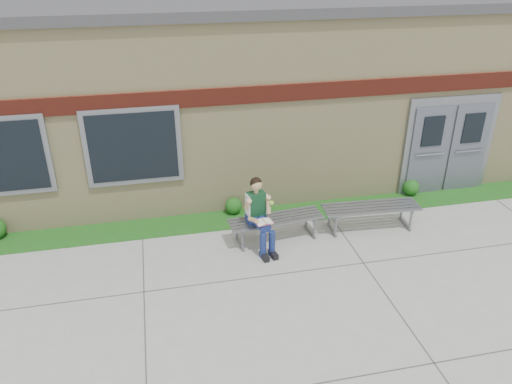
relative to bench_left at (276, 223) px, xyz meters
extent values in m
plane|color=#9E9E99|center=(0.39, -1.66, -0.37)|extent=(80.00, 80.00, 0.00)
cube|color=#1B5416|center=(0.39, 0.94, -0.36)|extent=(16.00, 0.80, 0.02)
cube|color=beige|center=(0.39, 4.34, 1.63)|extent=(16.00, 6.00, 4.00)
cube|color=maroon|center=(0.39, 1.31, 2.23)|extent=(16.00, 0.06, 0.35)
cube|color=slate|center=(-2.61, 1.30, 1.33)|extent=(1.90, 0.08, 1.60)
cube|color=black|center=(-2.61, 1.26, 1.33)|extent=(1.70, 0.04, 1.40)
cube|color=slate|center=(4.39, 1.30, 0.78)|extent=(2.20, 0.08, 2.30)
cube|color=#565B67|center=(3.89, 1.25, 0.68)|extent=(0.92, 0.06, 2.10)
cube|color=#565B67|center=(4.89, 1.25, 0.68)|extent=(0.92, 0.06, 2.10)
cube|color=slate|center=(0.00, 0.00, 0.09)|extent=(1.91, 0.71, 0.04)
cube|color=slate|center=(-0.75, 0.00, -0.16)|extent=(0.10, 0.52, 0.42)
cube|color=slate|center=(0.75, 0.00, -0.16)|extent=(0.10, 0.52, 0.42)
cube|color=slate|center=(2.00, 0.00, 0.12)|extent=(2.01, 0.67, 0.04)
cube|color=slate|center=(1.21, 0.00, -0.15)|extent=(0.08, 0.55, 0.45)
cube|color=slate|center=(2.79, 0.00, -0.15)|extent=(0.08, 0.55, 0.45)
cube|color=navy|center=(-0.42, -0.05, 0.19)|extent=(0.39, 0.31, 0.16)
cube|color=#0F3A1F|center=(-0.41, -0.07, 0.51)|extent=(0.36, 0.26, 0.47)
sphere|color=tan|center=(-0.41, -0.08, 0.92)|extent=(0.25, 0.25, 0.22)
sphere|color=black|center=(-0.41, -0.06, 0.94)|extent=(0.26, 0.26, 0.23)
cylinder|color=navy|center=(-0.46, -0.33, 0.21)|extent=(0.23, 0.45, 0.15)
cylinder|color=navy|center=(-0.28, -0.30, 0.21)|extent=(0.23, 0.45, 0.15)
cylinder|color=navy|center=(-0.39, -0.57, -0.12)|extent=(0.12, 0.12, 0.51)
cylinder|color=navy|center=(-0.21, -0.53, -0.12)|extent=(0.12, 0.12, 0.51)
cube|color=black|center=(-0.38, -0.64, -0.32)|extent=(0.15, 0.28, 0.10)
cube|color=black|center=(-0.20, -0.60, -0.32)|extent=(0.15, 0.28, 0.10)
cylinder|color=tan|center=(-0.59, -0.17, 0.57)|extent=(0.13, 0.24, 0.27)
cylinder|color=tan|center=(-0.21, -0.10, 0.57)|extent=(0.13, 0.24, 0.27)
cube|color=white|center=(-0.34, -0.43, 0.32)|extent=(0.35, 0.28, 0.02)
cube|color=#C44959|center=(-0.34, -0.43, 0.30)|extent=(0.36, 0.29, 0.01)
sphere|color=#90D137|center=(-0.15, -0.23, 0.58)|extent=(0.09, 0.09, 0.09)
sphere|color=#1B5416|center=(-0.64, 1.19, -0.17)|extent=(0.36, 0.36, 0.36)
sphere|color=#1B5416|center=(3.55, 1.19, -0.17)|extent=(0.37, 0.37, 0.37)
camera|label=1|loc=(-2.18, -8.21, 5.00)|focal=35.00mm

